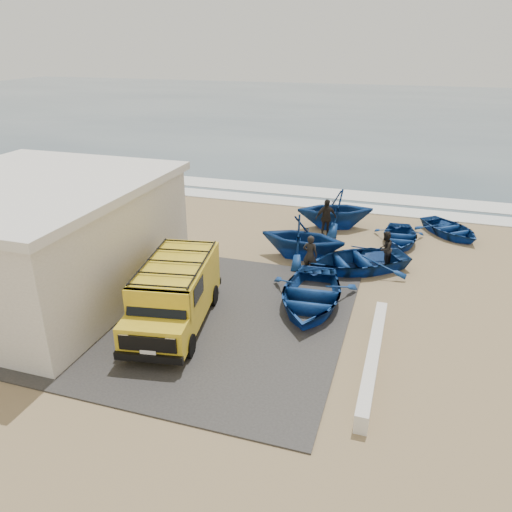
# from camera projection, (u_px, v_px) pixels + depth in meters

# --- Properties ---
(ground) EXTENTS (160.00, 160.00, 0.00)m
(ground) POSITION_uv_depth(u_px,v_px,m) (246.00, 296.00, 18.83)
(ground) COLOR #947C56
(slab) EXTENTS (12.00, 10.00, 0.05)m
(slab) POSITION_uv_depth(u_px,v_px,m) (174.00, 312.00, 17.63)
(slab) COLOR #373533
(slab) RESTS_ON ground
(ocean) EXTENTS (180.00, 88.00, 0.01)m
(ocean) POSITION_uv_depth(u_px,v_px,m) (378.00, 111.00, 67.75)
(ocean) COLOR #385166
(ocean) RESTS_ON ground
(surf_line) EXTENTS (180.00, 1.60, 0.06)m
(surf_line) POSITION_uv_depth(u_px,v_px,m) (311.00, 204.00, 29.30)
(surf_line) COLOR white
(surf_line) RESTS_ON ground
(surf_wash) EXTENTS (180.00, 2.20, 0.04)m
(surf_wash) POSITION_uv_depth(u_px,v_px,m) (320.00, 192.00, 31.49)
(surf_wash) COLOR white
(surf_wash) RESTS_ON ground
(building) EXTENTS (8.40, 9.40, 4.30)m
(building) POSITION_uv_depth(u_px,v_px,m) (35.00, 239.00, 18.32)
(building) COLOR white
(building) RESTS_ON ground
(parapet) EXTENTS (0.35, 6.00, 0.55)m
(parapet) POSITION_uv_depth(u_px,v_px,m) (373.00, 357.00, 14.70)
(parapet) COLOR silver
(parapet) RESTS_ON ground
(van) EXTENTS (2.86, 5.47, 2.23)m
(van) POSITION_uv_depth(u_px,v_px,m) (175.00, 292.00, 16.52)
(van) COLOR yellow
(van) RESTS_ON ground
(boat_near_left) EXTENTS (3.60, 4.80, 0.94)m
(boat_near_left) POSITION_uv_depth(u_px,v_px,m) (310.00, 295.00, 17.89)
(boat_near_left) COLOR navy
(boat_near_left) RESTS_ON ground
(boat_near_right) EXTENTS (5.31, 4.89, 0.90)m
(boat_near_right) POSITION_uv_depth(u_px,v_px,m) (357.00, 260.00, 20.77)
(boat_near_right) COLOR navy
(boat_near_right) RESTS_ON ground
(boat_mid_left) EXTENTS (3.94, 3.46, 1.97)m
(boat_mid_left) POSITION_uv_depth(u_px,v_px,m) (302.00, 237.00, 21.69)
(boat_mid_left) COLOR navy
(boat_mid_left) RESTS_ON ground
(boat_mid_right) EXTENTS (2.62, 3.50, 0.69)m
(boat_mid_right) POSITION_uv_depth(u_px,v_px,m) (400.00, 236.00, 23.55)
(boat_mid_right) COLOR navy
(boat_mid_right) RESTS_ON ground
(boat_far_left) EXTENTS (4.70, 4.37, 2.02)m
(boat_far_left) POSITION_uv_depth(u_px,v_px,m) (335.00, 209.00, 25.25)
(boat_far_left) COLOR navy
(boat_far_left) RESTS_ON ground
(boat_far_right) EXTENTS (4.09, 4.23, 0.71)m
(boat_far_right) POSITION_uv_depth(u_px,v_px,m) (450.00, 229.00, 24.45)
(boat_far_right) COLOR navy
(boat_far_right) RESTS_ON ground
(fisherman_front) EXTENTS (0.63, 0.43, 1.67)m
(fisherman_front) POSITION_uv_depth(u_px,v_px,m) (310.00, 255.00, 20.30)
(fisherman_front) COLOR black
(fisherman_front) RESTS_ON ground
(fisherman_middle) EXTENTS (0.81, 0.91, 1.54)m
(fisherman_middle) POSITION_uv_depth(u_px,v_px,m) (385.00, 249.00, 21.04)
(fisherman_middle) COLOR black
(fisherman_middle) RESTS_ON ground
(fisherman_back) EXTENTS (1.16, 1.02, 1.88)m
(fisherman_back) POSITION_uv_depth(u_px,v_px,m) (326.00, 218.00, 24.19)
(fisherman_back) COLOR black
(fisherman_back) RESTS_ON ground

